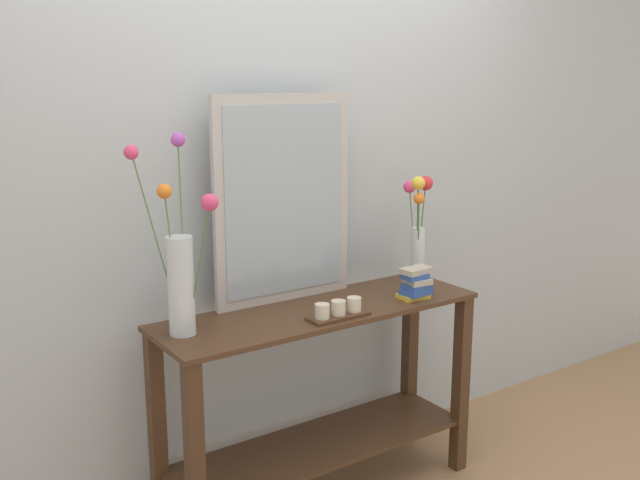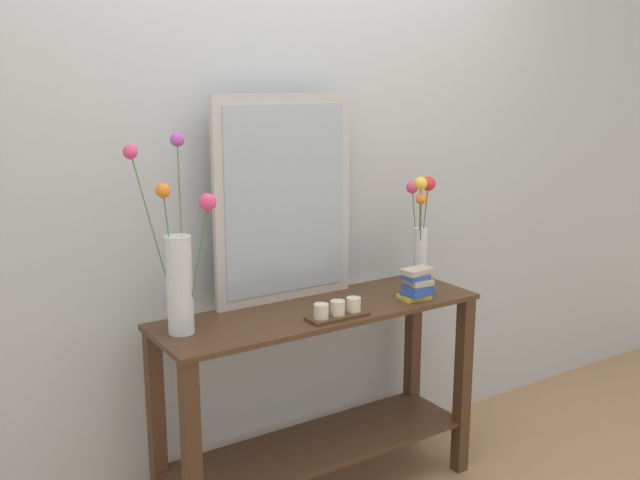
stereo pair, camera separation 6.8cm
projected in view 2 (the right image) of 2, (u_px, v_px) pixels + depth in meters
The scene contains 7 objects.
wall_back at pixel (277, 165), 2.98m from camera, with size 6.40×0.08×2.70m, color #B2BCC1.
console_table at pixel (320, 383), 2.90m from camera, with size 1.33×0.41×0.82m.
mirror_leaning at pixel (284, 200), 2.85m from camera, with size 0.61×0.03×0.83m.
tall_vase_left at pixel (179, 267), 2.51m from camera, with size 0.26×0.25×0.70m.
vase_right at pixel (421, 224), 3.14m from camera, with size 0.17×0.19×0.48m.
candle_tray at pixel (338, 311), 2.71m from camera, with size 0.24×0.09×0.07m.
book_stack at pixel (417, 284), 2.94m from camera, with size 0.15×0.11×0.13m.
Camera 2 is at (-1.47, -2.27, 1.70)m, focal length 40.41 mm.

